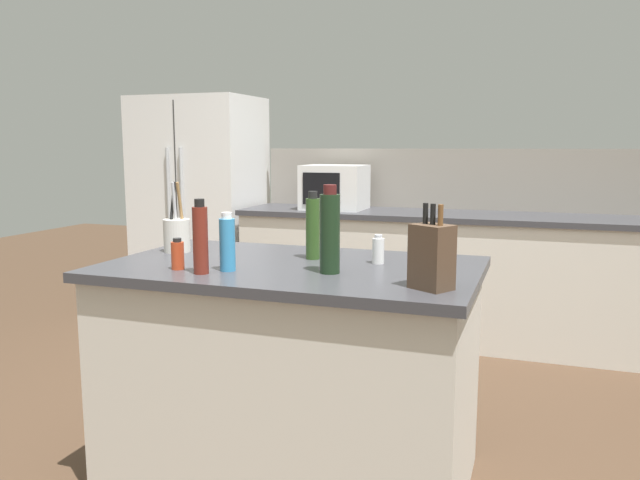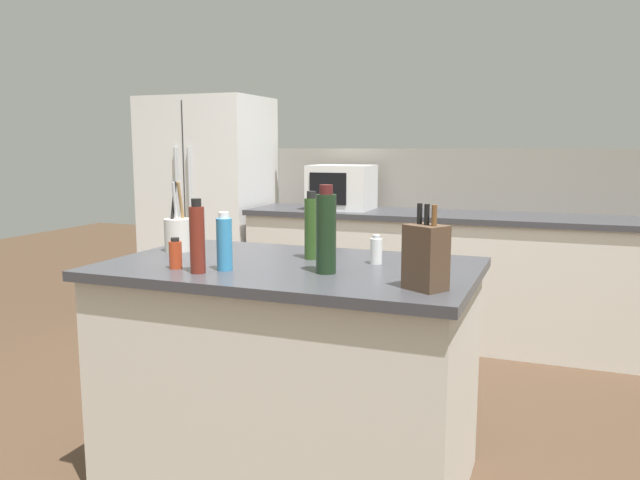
# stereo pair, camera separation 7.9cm
# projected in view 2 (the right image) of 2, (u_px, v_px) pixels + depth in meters

# --- Properties ---
(ground_plane) EXTENTS (14.00, 14.00, 0.00)m
(ground_plane) POSITION_uv_depth(u_px,v_px,m) (291.00, 477.00, 2.70)
(ground_plane) COLOR #473323
(back_counter_run) EXTENTS (3.04, 0.66, 0.94)m
(back_counter_run) POSITION_uv_depth(u_px,v_px,m) (449.00, 277.00, 4.55)
(back_counter_run) COLOR beige
(back_counter_run) RESTS_ON ground_plane
(wall_backsplash) EXTENTS (3.00, 0.03, 0.46)m
(wall_backsplash) POSITION_uv_depth(u_px,v_px,m) (459.00, 179.00, 4.74)
(wall_backsplash) COLOR gray
(wall_backsplash) RESTS_ON back_counter_run
(kitchen_island) EXTENTS (1.52, 0.92, 0.94)m
(kitchen_island) POSITION_uv_depth(u_px,v_px,m) (290.00, 373.00, 2.63)
(kitchen_island) COLOR beige
(kitchen_island) RESTS_ON ground_plane
(refrigerator) EXTENTS (0.96, 0.75, 1.82)m
(refrigerator) POSITION_uv_depth(u_px,v_px,m) (209.00, 207.00, 5.26)
(refrigerator) COLOR white
(refrigerator) RESTS_ON ground_plane
(microwave) EXTENTS (0.46, 0.39, 0.34)m
(microwave) POSITION_uv_depth(u_px,v_px,m) (342.00, 187.00, 4.76)
(microwave) COLOR white
(microwave) RESTS_ON back_counter_run
(knife_block) EXTENTS (0.16, 0.15, 0.29)m
(knife_block) POSITION_uv_depth(u_px,v_px,m) (426.00, 257.00, 2.09)
(knife_block) COLOR #4C3828
(knife_block) RESTS_ON kitchen_island
(utensil_crock) EXTENTS (0.12, 0.12, 0.32)m
(utensil_crock) POSITION_uv_depth(u_px,v_px,m) (178.00, 233.00, 2.86)
(utensil_crock) COLOR beige
(utensil_crock) RESTS_ON kitchen_island
(wine_bottle) EXTENTS (0.08, 0.08, 0.34)m
(wine_bottle) POSITION_uv_depth(u_px,v_px,m) (326.00, 232.00, 2.35)
(wine_bottle) COLOR black
(wine_bottle) RESTS_ON kitchen_island
(salt_shaker) EXTENTS (0.05, 0.05, 0.12)m
(salt_shaker) POSITION_uv_depth(u_px,v_px,m) (376.00, 250.00, 2.56)
(salt_shaker) COLOR silver
(salt_shaker) RESTS_ON kitchen_island
(spice_jar_oregano) EXTENTS (0.05, 0.05, 0.10)m
(spice_jar_oregano) POSITION_uv_depth(u_px,v_px,m) (433.00, 262.00, 2.35)
(spice_jar_oregano) COLOR #567038
(spice_jar_oregano) RESTS_ON kitchen_island
(dish_soap_bottle) EXTENTS (0.06, 0.06, 0.23)m
(dish_soap_bottle) POSITION_uv_depth(u_px,v_px,m) (224.00, 243.00, 2.42)
(dish_soap_bottle) COLOR #3384BC
(dish_soap_bottle) RESTS_ON kitchen_island
(vinegar_bottle) EXTENTS (0.06, 0.06, 0.28)m
(vinegar_bottle) POSITION_uv_depth(u_px,v_px,m) (197.00, 238.00, 2.36)
(vinegar_bottle) COLOR maroon
(vinegar_bottle) RESTS_ON kitchen_island
(olive_oil_bottle) EXTENTS (0.06, 0.06, 0.29)m
(olive_oil_bottle) POSITION_uv_depth(u_px,v_px,m) (311.00, 227.00, 2.66)
(olive_oil_bottle) COLOR #2D4C1E
(olive_oil_bottle) RESTS_ON kitchen_island
(spice_jar_paprika) EXTENTS (0.05, 0.05, 0.12)m
(spice_jar_paprika) POSITION_uv_depth(u_px,v_px,m) (175.00, 254.00, 2.46)
(spice_jar_paprika) COLOR #B73D1E
(spice_jar_paprika) RESTS_ON kitchen_island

